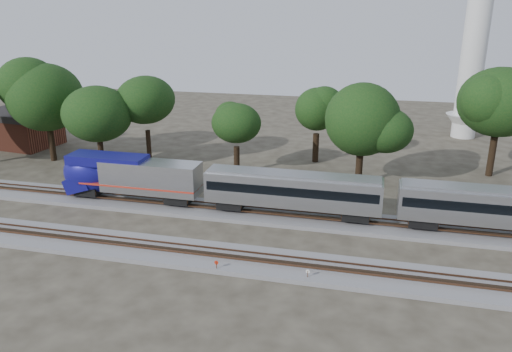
{
  "coord_description": "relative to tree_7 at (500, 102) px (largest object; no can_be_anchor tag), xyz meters",
  "views": [
    {
      "loc": [
        16.79,
        -40.28,
        20.42
      ],
      "look_at": [
        5.71,
        5.0,
        4.68
      ],
      "focal_mm": 35.0,
      "sensor_mm": 36.0,
      "label": 1
    }
  ],
  "objects": [
    {
      "name": "brick_building",
      "position": [
        -68.37,
        -1.28,
        -6.74
      ],
      "size": [
        12.11,
        9.24,
        5.4
      ],
      "rotation": [
        0.0,
        0.0,
        -0.12
      ],
      "color": "brown",
      "rests_on": "ground"
    },
    {
      "name": "tree_1",
      "position": [
        -58.41,
        -7.33,
        -0.56
      ],
      "size": [
        9.05,
        9.05,
        12.76
      ],
      "color": "black",
      "rests_on": "ground"
    },
    {
      "name": "tree_5",
      "position": [
        -22.46,
        0.83,
        -2.06
      ],
      "size": [
        7.54,
        7.54,
        10.63
      ],
      "color": "black",
      "rests_on": "ground"
    },
    {
      "name": "switch_stand_white",
      "position": [
        -18.89,
        -31.57,
        -8.78
      ],
      "size": [
        0.33,
        0.06,
        1.05
      ],
      "rotation": [
        0.0,
        0.0,
        -0.06
      ],
      "color": "#512D19",
      "rests_on": "ground"
    },
    {
      "name": "switch_lever",
      "position": [
        -23.63,
        -31.34,
        -9.3
      ],
      "size": [
        0.52,
        0.34,
        0.3
      ],
      "primitive_type": "cube",
      "rotation": [
        0.0,
        0.0,
        0.07
      ],
      "color": "#512D19",
      "rests_on": "ground"
    },
    {
      "name": "track_far",
      "position": [
        -31.42,
        -19.79,
        -9.25
      ],
      "size": [
        160.0,
        5.0,
        0.73
      ],
      "color": "slate",
      "rests_on": "ground"
    },
    {
      "name": "tree_3",
      "position": [
        -44.39,
        -5.87,
        -0.57
      ],
      "size": [
        9.05,
        9.05,
        12.75
      ],
      "color": "black",
      "rests_on": "ground"
    },
    {
      "name": "track_near",
      "position": [
        -31.42,
        -29.79,
        -9.25
      ],
      "size": [
        160.0,
        5.0,
        0.73
      ],
      "color": "slate",
      "rests_on": "ground"
    },
    {
      "name": "switch_stand_red",
      "position": [
        -26.26,
        -31.99,
        -8.75
      ],
      "size": [
        0.35,
        0.07,
        1.1
      ],
      "rotation": [
        0.0,
        0.0,
        -0.08
      ],
      "color": "#512D19",
      "rests_on": "ground"
    },
    {
      "name": "tree_7",
      "position": [
        0.0,
        0.0,
        0.0
      ],
      "size": [
        9.62,
        9.62,
        13.57
      ],
      "color": "black",
      "rests_on": "ground"
    },
    {
      "name": "ground",
      "position": [
        -31.42,
        -25.79,
        -9.45
      ],
      "size": [
        160.0,
        160.0,
        0.0
      ],
      "primitive_type": "plane",
      "color": "#383328",
      "rests_on": "ground"
    },
    {
      "name": "tree_6",
      "position": [
        -16.17,
        -7.09,
        -1.51
      ],
      "size": [
        8.09,
        8.09,
        11.41
      ],
      "color": "black",
      "rests_on": "ground"
    },
    {
      "name": "tree_2",
      "position": [
        -49.07,
        -10.23,
        -1.82
      ],
      "size": [
        7.78,
        7.78,
        10.97
      ],
      "color": "black",
      "rests_on": "ground"
    },
    {
      "name": "tree_4",
      "position": [
        -31.68,
        -6.83,
        -2.83
      ],
      "size": [
        6.76,
        6.76,
        9.53
      ],
      "color": "black",
      "rests_on": "ground"
    }
  ]
}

